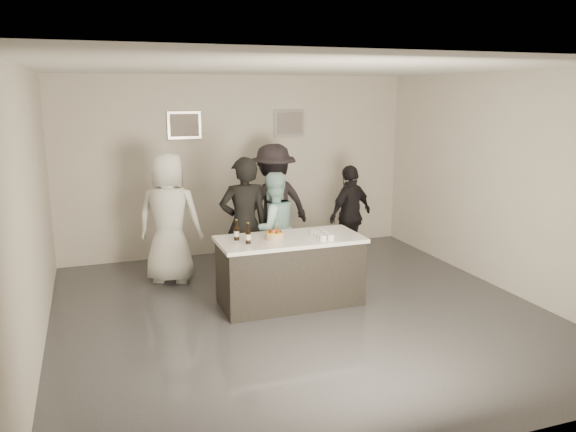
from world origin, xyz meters
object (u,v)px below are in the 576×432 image
object	(u,v)px
bar_counter	(290,271)
beer_bottle_a	(236,230)
person_main_black	(244,225)
person_guest_left	(169,218)
person_guest_back	(274,205)
person_guest_right	(350,215)
cake	(275,236)
beer_bottle_b	(248,233)
person_main_blue	(273,229)

from	to	relation	value
bar_counter	beer_bottle_a	distance (m)	0.90
person_main_black	person_guest_left	size ratio (longest dim) A/B	0.99
beer_bottle_a	person_main_black	size ratio (longest dim) A/B	0.14
person_guest_back	person_guest_right	bearing A→B (deg)	149.97
person_guest_left	person_guest_back	distance (m)	1.72
bar_counter	cake	size ratio (longest dim) A/B	7.60
beer_bottle_a	beer_bottle_b	distance (m)	0.23
person_guest_right	person_main_black	bearing A→B (deg)	-6.77
cake	beer_bottle_a	xyz separation A→B (m)	(-0.47, 0.10, 0.09)
cake	beer_bottle_b	xyz separation A→B (m)	(-0.38, -0.11, 0.09)
beer_bottle_b	person_main_black	world-z (taller)	person_main_black
person_guest_left	beer_bottle_b	bearing A→B (deg)	140.88
beer_bottle_b	person_main_black	bearing A→B (deg)	78.14
person_guest_right	person_guest_back	world-z (taller)	person_guest_back
beer_bottle_b	person_guest_right	xyz separation A→B (m)	(2.10, 1.46, -0.23)
cake	person_main_blue	bearing A→B (deg)	73.50
person_guest_right	cake	bearing A→B (deg)	13.01
beer_bottle_b	person_guest_right	size ratio (longest dim) A/B	0.16
person_guest_back	person_main_blue	bearing A→B (deg)	60.19
person_guest_back	person_main_black	bearing A→B (deg)	42.77
bar_counter	beer_bottle_b	size ratio (longest dim) A/B	7.15
beer_bottle_a	person_guest_right	world-z (taller)	person_guest_right
person_main_blue	person_guest_back	xyz separation A→B (m)	(0.31, 0.91, 0.15)
person_main_black	person_main_blue	distance (m)	0.49
cake	person_guest_left	world-z (taller)	person_guest_left
beer_bottle_a	person_guest_left	bearing A→B (deg)	116.32
person_guest_left	person_guest_right	size ratio (longest dim) A/B	1.19
beer_bottle_a	person_main_black	xyz separation A→B (m)	(0.27, 0.61, -0.09)
bar_counter	person_guest_right	bearing A→B (deg)	41.78
cake	person_main_black	size ratio (longest dim) A/B	0.13
person_main_blue	person_guest_left	distance (m)	1.50
person_main_black	beer_bottle_a	bearing A→B (deg)	67.14
beer_bottle_b	person_main_blue	size ratio (longest dim) A/B	0.16
beer_bottle_a	person_guest_left	distance (m)	1.48
person_guest_back	beer_bottle_b	bearing A→B (deg)	52.35
cake	beer_bottle_a	bearing A→B (deg)	168.04
person_guest_back	person_guest_left	bearing A→B (deg)	0.13
beer_bottle_b	person_main_blue	world-z (taller)	person_main_blue
cake	person_guest_back	xyz separation A→B (m)	(0.56, 1.76, 0.03)
beer_bottle_b	person_guest_left	world-z (taller)	person_guest_left
bar_counter	person_guest_back	bearing A→B (deg)	78.64
beer_bottle_a	person_guest_back	bearing A→B (deg)	58.06
beer_bottle_a	person_main_blue	size ratio (longest dim) A/B	0.16
beer_bottle_b	person_guest_left	xyz separation A→B (m)	(-0.75, 1.53, -0.08)
beer_bottle_a	person_guest_back	size ratio (longest dim) A/B	0.13
person_main_blue	beer_bottle_b	bearing A→B (deg)	47.21
person_main_black	person_guest_back	distance (m)	1.29
beer_bottle_b	person_main_black	xyz separation A→B (m)	(0.17, 0.82, -0.09)
beer_bottle_b	person_guest_right	distance (m)	2.57
person_guest_right	beer_bottle_a	bearing A→B (deg)	4.62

